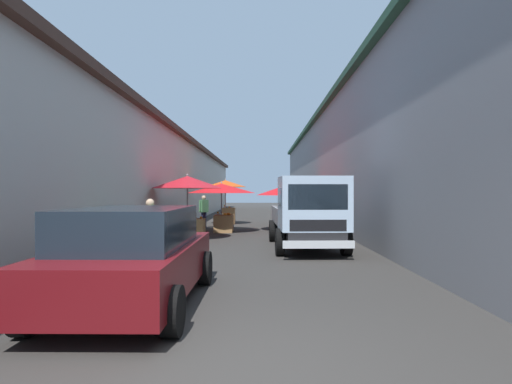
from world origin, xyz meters
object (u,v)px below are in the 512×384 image
hatchback_car (134,256)px  delivery_truck (309,215)px  fruit_stall_far_right (222,193)px  vendor_in_shade (150,226)px  fruit_stall_mid_lane (188,187)px  fruit_stall_near_right (288,193)px  fruit_stall_far_left (226,190)px  fruit_stall_near_left (298,193)px  vendor_by_crates (204,210)px

hatchback_car → delivery_truck: (5.39, -3.23, 0.30)m
fruit_stall_far_right → delivery_truck: 6.30m
vendor_in_shade → fruit_stall_mid_lane: bearing=-1.3°
fruit_stall_near_right → hatchback_car: (-11.46, 3.04, -0.89)m
fruit_stall_near_right → fruit_stall_far_left: (3.48, 2.96, 0.14)m
fruit_stall_near_left → fruit_stall_mid_lane: (-6.79, 4.48, 0.22)m
delivery_truck → fruit_stall_near_left: bearing=-3.4°
fruit_stall_near_left → fruit_stall_near_right: 3.68m
vendor_by_crates → vendor_in_shade: (-8.85, 0.04, 0.00)m
fruit_stall_mid_lane → fruit_stall_near_right: (3.18, -3.72, -0.21)m
fruit_stall_far_left → vendor_in_shade: (-11.23, 0.86, -0.90)m
vendor_by_crates → fruit_stall_far_right: bearing=-149.2°
fruit_stall_mid_lane → hatchback_car: size_ratio=0.64×
fruit_stall_near_right → fruit_stall_far_left: 4.57m
fruit_stall_near_right → vendor_by_crates: size_ratio=1.80×
fruit_stall_mid_lane → delivery_truck: (-2.88, -3.91, -0.80)m
fruit_stall_near_left → vendor_in_shade: fruit_stall_near_left is taller
fruit_stall_near_left → fruit_stall_far_left: 3.73m
vendor_by_crates → fruit_stall_near_right: bearing=-106.3°
fruit_stall_near_right → fruit_stall_far_left: fruit_stall_far_left is taller
fruit_stall_far_left → fruit_stall_far_right: bearing=-177.6°
fruit_stall_mid_lane → hatchback_car: (-8.27, -0.68, -1.10)m
fruit_stall_mid_lane → vendor_in_shade: (-4.56, 0.10, -0.98)m
fruit_stall_near_left → fruit_stall_mid_lane: bearing=146.6°
vendor_by_crates → vendor_in_shade: bearing=179.7°
fruit_stall_far_right → fruit_stall_far_left: fruit_stall_far_left is taller
hatchback_car → vendor_by_crates: vendor_by_crates is taller
fruit_stall_far_right → vendor_by_crates: bearing=30.8°
fruit_stall_near_left → vendor_by_crates: 5.24m
delivery_truck → vendor_by_crates: delivery_truck is taller
fruit_stall_mid_lane → vendor_in_shade: bearing=178.7°
fruit_stall_near_left → delivery_truck: bearing=176.6°
fruit_stall_near_right → hatchback_car: fruit_stall_near_right is taller
fruit_stall_near_right → vendor_in_shade: 8.67m
fruit_stall_near_left → delivery_truck: same height
vendor_in_shade → fruit_stall_near_left: bearing=-22.0°
fruit_stall_far_left → hatchback_car: fruit_stall_far_left is taller
fruit_stall_near_right → delivery_truck: size_ratio=0.55×
fruit_stall_far_right → vendor_in_shade: (-7.19, 1.03, -0.75)m
fruit_stall_near_right → hatchback_car: bearing=165.1°
hatchback_car → fruit_stall_far_left: bearing=-0.3°
fruit_stall_near_left → fruit_stall_mid_lane: fruit_stall_mid_lane is taller
fruit_stall_mid_lane → hatchback_car: fruit_stall_mid_lane is taller
fruit_stall_near_left → hatchback_car: bearing=165.8°
fruit_stall_mid_lane → vendor_by_crates: 4.40m
fruit_stall_mid_lane → fruit_stall_far_left: size_ratio=1.05×
fruit_stall_far_right → fruit_stall_near_right: bearing=-78.8°
fruit_stall_far_right → fruit_stall_mid_lane: fruit_stall_mid_lane is taller
fruit_stall_near_left → fruit_stall_mid_lane: 8.14m
fruit_stall_far_right → delivery_truck: fruit_stall_far_right is taller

